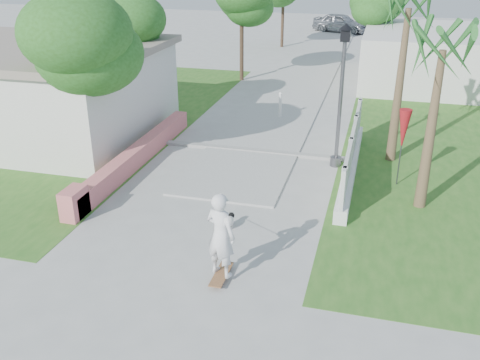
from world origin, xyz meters
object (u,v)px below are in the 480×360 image
(skateboarder, at_px, (221,228))
(dog, at_px, (229,221))
(patio_umbrella, at_px, (403,130))
(street_lamp, at_px, (341,92))
(parked_car, at_px, (341,23))
(bollard, at_px, (280,104))

(skateboarder, xyz_separation_m, dog, (-0.30, 1.69, -0.75))
(patio_umbrella, height_order, skateboarder, patio_umbrella)
(street_lamp, xyz_separation_m, dog, (-2.17, -4.79, -2.23))
(street_lamp, distance_m, skateboarder, 6.91)
(parked_car, bearing_deg, dog, -163.47)
(patio_umbrella, height_order, dog, patio_umbrella)
(dog, relative_size, parked_car, 0.12)
(dog, bearing_deg, skateboarder, -75.97)
(bollard, xyz_separation_m, patio_umbrella, (4.60, -5.50, 1.10))
(bollard, xyz_separation_m, parked_car, (0.26, 23.47, 0.15))
(parked_car, bearing_deg, patio_umbrella, -155.42)
(bollard, relative_size, skateboarder, 0.38)
(street_lamp, xyz_separation_m, parked_car, (-2.44, 27.97, -1.69))
(skateboarder, relative_size, dog, 5.35)
(skateboarder, bearing_deg, street_lamp, -84.95)
(patio_umbrella, xyz_separation_m, skateboarder, (-3.77, -5.48, -0.74))
(street_lamp, height_order, dog, street_lamp)
(skateboarder, relative_size, parked_car, 0.66)
(street_lamp, distance_m, bollard, 5.56)
(street_lamp, bearing_deg, bollard, 120.96)
(street_lamp, height_order, parked_car, street_lamp)
(dog, bearing_deg, street_lamp, 69.66)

